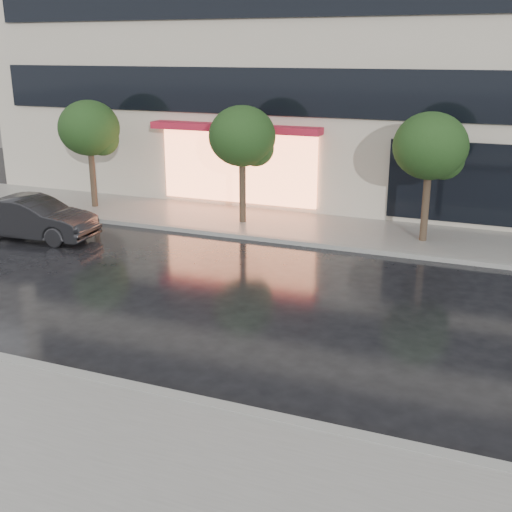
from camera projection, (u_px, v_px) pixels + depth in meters
The scene contains 9 objects.
ground at pixel (180, 370), 11.92m from camera, with size 120.00×120.00×0.00m, color black.
sidewalk_near at pixel (69, 469), 9.04m from camera, with size 60.00×4.50×0.12m, color slate.
sidewalk_far at pixel (330, 230), 20.95m from camera, with size 60.00×3.50×0.12m, color slate.
curb_near at pixel (152, 393), 11.02m from camera, with size 60.00×0.25×0.14m, color gray.
curb_far at pixel (314, 244), 19.40m from camera, with size 60.00×0.25×0.14m, color gray.
tree_far_west at pixel (91, 130), 23.06m from camera, with size 2.20×2.20×3.99m.
tree_mid_west at pixel (244, 138), 20.92m from camera, with size 2.20×2.20×3.99m.
tree_mid_east at pixel (432, 149), 18.78m from camera, with size 2.20×2.20×3.99m.
parked_car at pixel (33, 218), 20.02m from camera, with size 1.42×4.06×1.34m, color black.
Camera 1 is at (5.33, -9.38, 5.69)m, focal length 45.00 mm.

